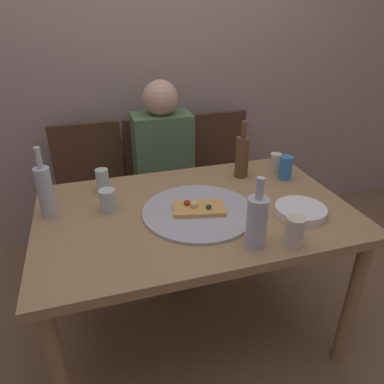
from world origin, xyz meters
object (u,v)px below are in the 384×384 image
soda_can (286,168)px  beer_bottle (257,220)px  tumbler_near (103,180)px  pizza_tray (199,211)px  pizza_slice_last (198,208)px  tumbler_far (295,231)px  short_glass (275,162)px  water_bottle (45,190)px  dining_table (195,225)px  chair_middle (162,179)px  wine_glass (108,200)px  chair_right (220,171)px  chair_left (92,187)px  plate_stack (300,211)px  wine_bottle (242,156)px  guest_in_sweater (166,170)px

soda_can → beer_bottle: bearing=-129.9°
beer_bottle → tumbler_near: 0.80m
pizza_tray → pizza_slice_last: pizza_slice_last is taller
tumbler_far → short_glass: bearing=67.1°
water_bottle → soda_can: (1.15, 0.03, -0.06)m
dining_table → chair_middle: bearing=88.1°
tumbler_near → beer_bottle: bearing=-50.5°
pizza_slice_last → wine_glass: wine_glass is taller
wine_glass → chair_right: chair_right is taller
chair_left → chair_right: same height
plate_stack → chair_right: (0.03, 1.01, -0.25)m
beer_bottle → chair_right: bearing=74.9°
wine_bottle → plate_stack: (0.09, -0.43, -0.10)m
short_glass → tumbler_far: bearing=-112.9°
dining_table → chair_left: chair_left is taller
chair_right → chair_middle: bearing=0.0°
short_glass → chair_middle: 0.81m
pizza_tray → wine_glass: (-0.37, 0.14, 0.04)m
pizza_slice_last → plate_stack: size_ratio=1.12×
pizza_slice_last → chair_middle: bearing=88.5°
pizza_slice_last → wine_glass: (-0.37, 0.14, 0.02)m
pizza_tray → chair_left: (-0.44, 0.87, -0.24)m
tumbler_near → short_glass: size_ratio=1.14×
tumbler_far → plate_stack: tumbler_far is taller
beer_bottle → chair_left: beer_bottle is taller
pizza_tray → chair_right: (0.44, 0.87, -0.24)m
guest_in_sweater → dining_table: bearing=87.7°
soda_can → chair_middle: 0.89m
chair_middle → guest_in_sweater: guest_in_sweater is taller
short_glass → guest_in_sweater: (-0.51, 0.41, -0.15)m
wine_glass → soda_can: size_ratio=0.79×
dining_table → soda_can: size_ratio=11.14×
chair_left → tumbler_far: bearing=120.6°
pizza_slice_last → soda_can: 0.57m
tumbler_far → wine_glass: 0.79m
soda_can → plate_stack: size_ratio=0.56×
water_bottle → pizza_slice_last: bearing=-15.2°
tumbler_near → plate_stack: (0.79, -0.47, -0.04)m
tumbler_near → wine_glass: (0.01, -0.19, -0.01)m
tumbler_near → guest_in_sweater: size_ratio=0.09×
tumbler_near → chair_left: (-0.06, 0.54, -0.29)m
tumbler_near → plate_stack: bearing=-30.7°
chair_left → tumbler_near: bearing=96.2°
chair_left → chair_right: 0.88m
tumbler_far → chair_right: bearing=81.8°
tumbler_near → tumbler_far: tumbler_far is taller
short_glass → plate_stack: short_glass is taller
chair_left → guest_in_sweater: guest_in_sweater is taller
water_bottle → soda_can: size_ratio=2.51×
beer_bottle → water_bottle: bearing=148.8°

